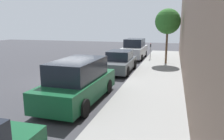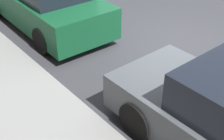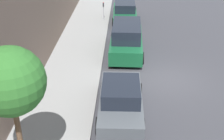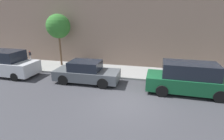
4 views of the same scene
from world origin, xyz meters
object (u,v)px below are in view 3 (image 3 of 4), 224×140
Objects in this scene: parked_minivan_second at (126,39)px; parking_meter_near at (103,9)px; parked_sedan_nearest at (125,12)px; parked_sedan_third at (121,100)px; street_tree at (10,82)px.

parked_minivan_second is 3.56× the size of parking_meter_near.
parking_meter_near is at bearing 3.50° from parked_sedan_nearest.
parked_sedan_third reaches higher than parking_meter_near.
parked_minivan_second reaches higher than parked_sedan_third.
parked_sedan_nearest is 0.92× the size of parked_minivan_second.
parking_meter_near is (1.70, 0.10, 0.28)m from parked_sedan_nearest.
parked_sedan_nearest is 1.00× the size of parked_sedan_third.
street_tree is (1.53, 16.55, 2.61)m from parking_meter_near.
parked_minivan_second is at bearing 91.16° from parked_sedan_nearest.
street_tree is at bearing 79.01° from parked_sedan_nearest.
parked_sedan_nearest is 3.27× the size of parking_meter_near.
parking_meter_near is 16.83m from street_tree.
parked_minivan_second is at bearing -92.05° from parked_sedan_third.
parked_minivan_second is 1.09× the size of parked_sedan_third.
parked_sedan_nearest is 17.21m from street_tree.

